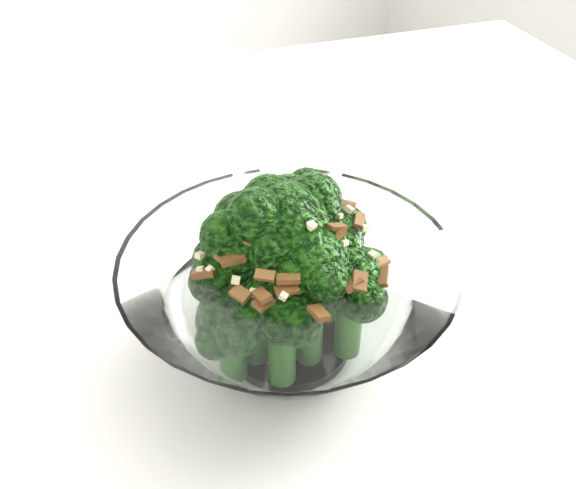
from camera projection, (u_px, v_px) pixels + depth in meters
table at (169, 304)px, 0.59m from camera, size 1.37×1.09×0.75m
broccoli_dish at (287, 291)px, 0.42m from camera, size 0.22×0.22×0.13m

